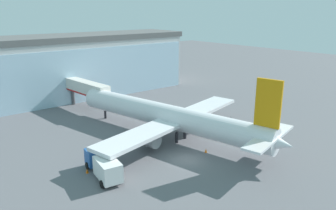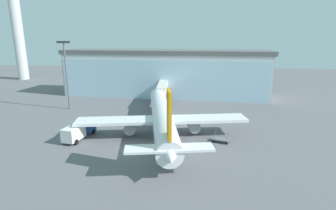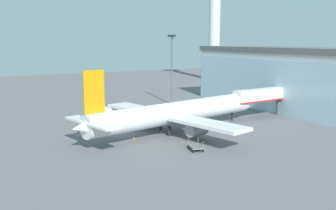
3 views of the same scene
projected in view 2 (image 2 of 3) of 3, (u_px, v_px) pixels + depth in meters
ground at (133, 149)px, 41.40m from camera, size 240.00×240.00×0.00m
terminal_building at (165, 73)px, 79.30m from camera, size 61.63×16.20×13.62m
jet_bridge at (163, 88)px, 68.40m from camera, size 3.29×13.81×5.67m
control_tower at (16, 18)px, 105.49m from camera, size 8.48×8.48×40.88m
apron_light_mast at (66, 69)px, 62.27m from camera, size 3.20×0.40×16.38m
airplane at (162, 116)px, 47.26m from camera, size 30.29×37.75×11.12m
catering_truck at (78, 131)px, 45.28m from camera, size 3.50×7.57×2.65m
baggage_cart at (221, 139)px, 44.14m from camera, size 3.15×2.36×1.50m
safety_cone_nose at (156, 149)px, 40.88m from camera, size 0.36×0.36×0.55m
safety_cone_wingtip at (78, 133)px, 47.70m from camera, size 0.36×0.36×0.55m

